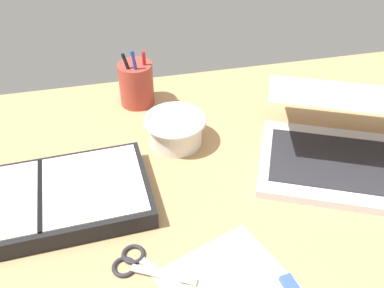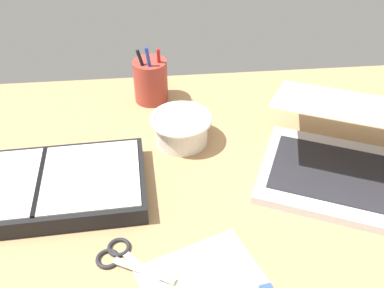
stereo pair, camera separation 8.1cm
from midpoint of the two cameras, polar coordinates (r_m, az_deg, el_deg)
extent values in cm
cube|color=tan|center=(78.52, -1.72, -9.77)|extent=(140.00, 100.00, 2.00)
cube|color=silver|center=(89.31, 17.18, -2.96)|extent=(39.75, 34.74, 1.80)
cube|color=#232328|center=(88.66, 17.30, -2.47)|extent=(33.44, 27.22, 0.24)
cube|color=silver|center=(88.88, 18.42, 6.07)|extent=(39.35, 33.88, 8.11)
cube|color=silver|center=(88.57, 18.41, 5.84)|extent=(35.97, 30.65, 6.92)
cylinder|color=silver|center=(91.36, -4.76, 1.63)|extent=(11.27, 11.27, 5.86)
torus|color=silver|center=(89.64, -4.86, 3.13)|extent=(13.26, 13.26, 1.06)
cylinder|color=#9E382D|center=(104.30, -9.67, 7.81)|extent=(8.15, 8.15, 10.44)
cylinder|color=black|center=(101.28, -10.22, 8.35)|extent=(4.16, 2.28, 13.07)
cylinder|color=#233899|center=(100.97, -9.57, 8.59)|extent=(2.33, 0.98, 14.12)
cylinder|color=#B21E1E|center=(103.16, -8.56, 9.04)|extent=(0.89, 2.60, 13.00)
cube|color=black|center=(83.07, -22.02, -7.23)|extent=(39.13, 22.04, 3.66)
cube|color=silver|center=(80.52, -15.91, -5.25)|extent=(18.60, 19.13, 0.30)
cube|color=black|center=(81.65, -22.37, -6.18)|extent=(1.65, 18.35, 0.30)
cube|color=#B7B7BC|center=(69.48, -7.31, -17.09)|extent=(9.94, 5.93, 0.30)
cube|color=#B7B7BC|center=(69.73, -7.29, -17.23)|extent=(7.53, 9.01, 0.30)
torus|color=#232328|center=(71.69, -12.40, -15.90)|extent=(3.90, 3.90, 0.70)
torus|color=#232328|center=(72.86, -11.11, -14.39)|extent=(3.90, 3.90, 0.70)
cube|color=silver|center=(69.95, 8.54, -16.86)|extent=(1.38, 1.38, 0.60)
camera|label=1|loc=(0.04, -92.86, -2.28)|focal=40.00mm
camera|label=2|loc=(0.04, 87.14, 2.28)|focal=40.00mm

